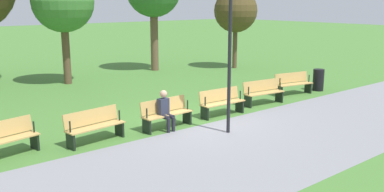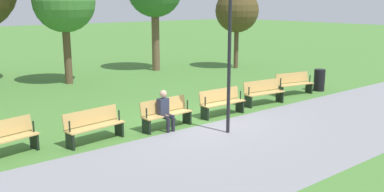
{
  "view_description": "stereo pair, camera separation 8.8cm",
  "coord_description": "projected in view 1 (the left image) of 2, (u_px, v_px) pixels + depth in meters",
  "views": [
    {
      "loc": [
        8.17,
        9.81,
        3.74
      ],
      "look_at": [
        -0.0,
        -0.26,
        0.8
      ],
      "focal_mm": 39.0,
      "sensor_mm": 36.0,
      "label": 1
    },
    {
      "loc": [
        8.1,
        9.86,
        3.74
      ],
      "look_at": [
        -0.0,
        -0.26,
        0.8
      ],
      "focal_mm": 39.0,
      "sensor_mm": 36.0,
      "label": 2
    }
  ],
  "objects": [
    {
      "name": "ground_plane",
      "position": [
        197.0,
        122.0,
        13.27
      ],
      "size": [
        120.0,
        120.0,
        0.0
      ],
      "primitive_type": "plane",
      "color": "#477A33"
    },
    {
      "name": "path_paving",
      "position": [
        262.0,
        144.0,
        11.2
      ],
      "size": [
        25.61,
        4.78,
        0.01
      ],
      "primitive_type": "cube",
      "color": "gray",
      "rests_on": "ground"
    },
    {
      "name": "bench_0",
      "position": [
        293.0,
        83.0,
        17.11
      ],
      "size": [
        1.72,
        0.79,
        0.89
      ],
      "rotation": [
        0.0,
        0.0,
        -0.2
      ],
      "color": "tan",
      "rests_on": "ground"
    },
    {
      "name": "bench_1",
      "position": [
        263.0,
        92.0,
        15.46
      ],
      "size": [
        1.71,
        0.66,
        0.89
      ],
      "rotation": [
        0.0,
        0.0,
        -0.12
      ],
      "color": "tan",
      "rests_on": "ground"
    },
    {
      "name": "bench_2",
      "position": [
        222.0,
        102.0,
        13.94
      ],
      "size": [
        1.68,
        0.54,
        0.89
      ],
      "rotation": [
        0.0,
        0.0,
        -0.04
      ],
      "color": "tan",
      "rests_on": "ground"
    },
    {
      "name": "bench_3",
      "position": [
        166.0,
        113.0,
        12.54
      ],
      "size": [
        1.68,
        0.54,
        0.89
      ],
      "rotation": [
        0.0,
        0.0,
        0.04
      ],
      "color": "tan",
      "rests_on": "ground"
    },
    {
      "name": "bench_4",
      "position": [
        94.0,
        125.0,
        11.28
      ],
      "size": [
        1.71,
        0.66,
        0.89
      ],
      "rotation": [
        0.0,
        0.0,
        0.12
      ],
      "color": "tan",
      "rests_on": "ground"
    },
    {
      "name": "bench_5",
      "position": [
        3.0,
        139.0,
        10.17
      ],
      "size": [
        1.72,
        0.79,
        0.89
      ],
      "rotation": [
        0.0,
        0.0,
        0.2
      ],
      "color": "tan",
      "rests_on": "ground"
    },
    {
      "name": "person_seated",
      "position": [
        165.0,
        109.0,
        12.31
      ],
      "size": [
        0.33,
        0.53,
        1.2
      ],
      "rotation": [
        0.0,
        0.0,
        0.04
      ],
      "color": "#2D3347",
      "rests_on": "ground"
    },
    {
      "name": "tree_2",
      "position": [
        236.0,
        11.0,
        23.41
      ],
      "size": [
        2.43,
        2.43,
        4.47
      ],
      "color": "brown",
      "rests_on": "ground"
    },
    {
      "name": "tree_4",
      "position": [
        63.0,
        2.0,
        18.67
      ],
      "size": [
        2.78,
        2.78,
        5.15
      ],
      "color": "brown",
      "rests_on": "ground"
    },
    {
      "name": "lamp_post",
      "position": [
        230.0,
        32.0,
        11.55
      ],
      "size": [
        0.32,
        0.32,
        4.23
      ],
      "color": "black",
      "rests_on": "ground"
    },
    {
      "name": "trash_bin",
      "position": [
        318.0,
        80.0,
        17.88
      ],
      "size": [
        0.46,
        0.46,
        0.92
      ],
      "primitive_type": "cylinder",
      "color": "black",
      "rests_on": "ground"
    }
  ]
}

